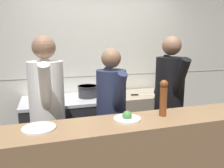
% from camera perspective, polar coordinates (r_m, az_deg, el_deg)
% --- Properties ---
extents(wall_back_tiled, '(8.00, 0.06, 2.60)m').
position_cam_1_polar(wall_back_tiled, '(3.55, -3.08, 4.65)').
color(wall_back_tiled, silver).
rests_on(wall_back_tiled, ground_plane).
extents(oven_range, '(1.21, 0.71, 0.90)m').
position_cam_1_polar(oven_range, '(3.28, -11.64, -11.44)').
color(oven_range, '#232326').
rests_on(oven_range, ground_plane).
extents(prep_counter, '(0.94, 0.65, 0.90)m').
position_cam_1_polar(prep_counter, '(3.54, 6.40, -9.69)').
color(prep_counter, gray).
rests_on(prep_counter, ground_plane).
extents(stock_pot, '(0.36, 0.36, 0.21)m').
position_cam_1_polar(stock_pot, '(3.05, -16.49, -2.24)').
color(stock_pot, '#B7BABF').
rests_on(stock_pot, oven_range).
extents(sauce_pot, '(0.28, 0.28, 0.17)m').
position_cam_1_polar(sauce_pot, '(3.16, -6.37, -1.85)').
color(sauce_pot, '#2D2D33').
rests_on(sauce_pot, oven_range).
extents(chefs_knife, '(0.40, 0.12, 0.02)m').
position_cam_1_polar(chefs_knife, '(3.32, 7.81, -2.84)').
color(chefs_knife, '#B7BABF').
rests_on(chefs_knife, prep_counter).
extents(plated_dish_main, '(0.27, 0.27, 0.02)m').
position_cam_1_polar(plated_dish_main, '(1.88, -18.52, -10.90)').
color(plated_dish_main, white).
rests_on(plated_dish_main, pass_counter).
extents(plated_dish_appetiser, '(0.25, 0.25, 0.09)m').
position_cam_1_polar(plated_dish_appetiser, '(1.99, 3.95, -8.76)').
color(plated_dish_appetiser, white).
rests_on(plated_dish_appetiser, pass_counter).
extents(pepper_mill, '(0.08, 0.08, 0.35)m').
position_cam_1_polar(pepper_mill, '(2.10, 13.28, -3.41)').
color(pepper_mill, brown).
rests_on(pepper_mill, pass_counter).
extents(chef_head_cook, '(0.37, 0.77, 1.76)m').
position_cam_1_polar(chef_head_cook, '(2.40, -16.47, -6.86)').
color(chef_head_cook, black).
rests_on(chef_head_cook, ground_plane).
extents(chef_sous, '(0.35, 0.71, 1.63)m').
position_cam_1_polar(chef_sous, '(2.49, -0.22, -7.48)').
color(chef_sous, black).
rests_on(chef_sous, ground_plane).
extents(chef_line, '(0.38, 0.77, 1.76)m').
position_cam_1_polar(chef_line, '(2.86, 14.66, -3.78)').
color(chef_line, black).
rests_on(chef_line, ground_plane).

